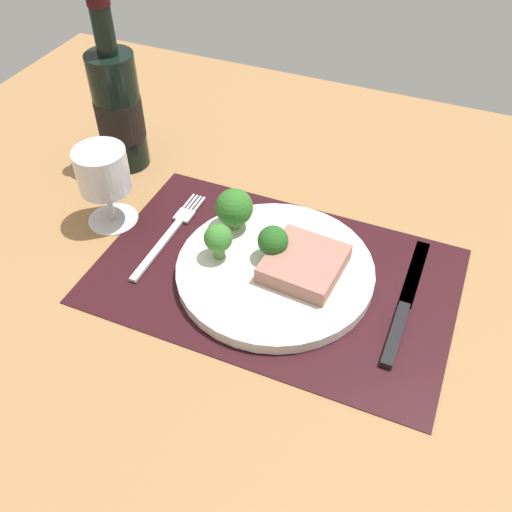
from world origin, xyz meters
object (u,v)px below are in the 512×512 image
object	(u,v)px
steak	(304,264)
plate	(275,270)
fork	(170,234)
wine_bottle	(118,109)
knife	(404,308)
wine_glass	(103,175)

from	to	relation	value
steak	plate	bearing A→B (deg)	-168.66
fork	wine_bottle	distance (cm)	22.38
plate	steak	xyz separation A→B (cm)	(3.66, 0.73, 1.95)
plate	wine_bottle	distance (cm)	36.27
plate	fork	distance (cm)	16.68
fork	knife	world-z (taller)	knife
plate	wine_bottle	size ratio (longest dim) A/B	0.96
wine_glass	wine_bottle	bearing A→B (deg)	113.47
plate	knife	distance (cm)	16.98
plate	wine_glass	xyz separation A→B (cm)	(-26.10, 1.49, 6.93)
knife	fork	bearing A→B (deg)	179.74
wine_glass	steak	bearing A→B (deg)	-1.46
plate	wine_glass	distance (cm)	27.05
wine_bottle	knife	bearing A→B (deg)	-16.35
plate	fork	bearing A→B (deg)	175.11
steak	fork	xyz separation A→B (cm)	(-20.27, 0.69, -2.50)
wine_glass	knife	bearing A→B (deg)	-1.28
knife	plate	bearing A→B (deg)	-176.95
plate	knife	world-z (taller)	plate
plate	steak	size ratio (longest dim) A/B	2.65
fork	wine_bottle	size ratio (longest dim) A/B	0.71
steak	wine_bottle	xyz separation A→B (cm)	(-35.58, 14.14, 6.76)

